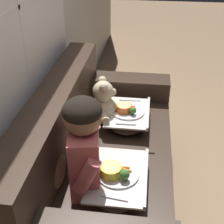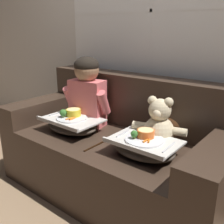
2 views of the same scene
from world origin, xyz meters
name	(u,v)px [view 1 (image 1 of 2)]	position (x,y,z in m)	size (l,w,h in m)	color
ground_plane	(107,200)	(0.00, 0.00, 0.00)	(14.00, 14.00, 0.00)	#8E7051
wall_back_with_window	(13,24)	(0.00, 0.51, 1.31)	(8.00, 0.08, 2.60)	beige
couch	(98,165)	(0.00, 0.06, 0.34)	(1.79, 0.87, 0.90)	#38281E
throw_pillow_behind_child	(52,162)	(-0.34, 0.26, 0.63)	(0.33, 0.16, 0.34)	tan
throw_pillow_behind_teddy	(78,103)	(0.34, 0.26, 0.63)	(0.30, 0.14, 0.31)	#B2754C
child_figure	(84,141)	(-0.34, 0.07, 0.79)	(0.43, 0.23, 0.58)	#DB6666
teddy_bear	(104,105)	(0.34, 0.06, 0.63)	(0.38, 0.28, 0.36)	beige
lap_tray_child	(118,180)	(-0.34, -0.12, 0.54)	(0.46, 0.33, 0.18)	#473D33
lap_tray_teddy	(128,117)	(0.34, -0.12, 0.54)	(0.44, 0.32, 0.17)	#473D33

